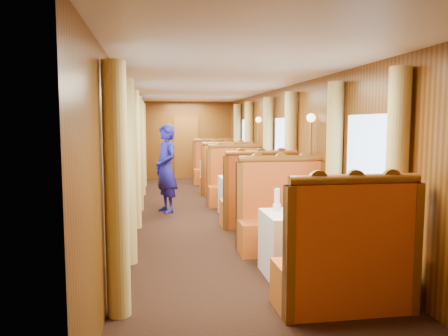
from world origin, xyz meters
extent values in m
cube|color=brown|center=(0.00, 5.97, 1.00)|extent=(0.80, 0.04, 2.00)
cube|color=white|center=(0.75, -3.50, 0.38)|extent=(1.05, 0.72, 0.75)
cube|color=#A52C12|center=(0.75, -4.45, 0.23)|extent=(1.30, 0.55, 0.45)
cube|color=#A52C12|center=(0.75, -4.67, 0.85)|extent=(1.30, 0.12, 0.80)
cylinder|color=brown|center=(0.75, -4.67, 1.29)|extent=(1.23, 0.10, 0.10)
cube|color=#A52C12|center=(0.75, -2.55, 0.23)|extent=(1.30, 0.55, 0.45)
cube|color=#A52C12|center=(0.75, -2.33, 0.85)|extent=(1.30, 0.12, 0.80)
cylinder|color=brown|center=(0.75, -2.33, 1.29)|extent=(1.23, 0.10, 0.10)
cube|color=white|center=(0.75, 0.00, 0.38)|extent=(1.05, 0.72, 0.75)
cube|color=#A52C12|center=(0.75, -0.95, 0.23)|extent=(1.30, 0.55, 0.45)
cube|color=#A52C12|center=(0.75, -1.17, 0.85)|extent=(1.30, 0.12, 0.80)
cylinder|color=brown|center=(0.75, -1.17, 1.29)|extent=(1.23, 0.10, 0.10)
cube|color=#A52C12|center=(0.75, 0.95, 0.23)|extent=(1.30, 0.55, 0.45)
cube|color=#A52C12|center=(0.75, 1.17, 0.85)|extent=(1.30, 0.12, 0.80)
cylinder|color=brown|center=(0.75, 1.17, 1.29)|extent=(1.23, 0.10, 0.10)
cube|color=white|center=(0.75, 3.50, 0.38)|extent=(1.05, 0.72, 0.75)
cube|color=#A52C12|center=(0.75, 2.55, 0.23)|extent=(1.30, 0.55, 0.45)
cube|color=#A52C12|center=(0.75, 2.33, 0.85)|extent=(1.30, 0.12, 0.80)
cylinder|color=brown|center=(0.75, 2.33, 1.29)|extent=(1.23, 0.10, 0.10)
cube|color=#A52C12|center=(0.75, 4.45, 0.23)|extent=(1.30, 0.55, 0.45)
cube|color=#A52C12|center=(0.75, 4.67, 0.85)|extent=(1.30, 0.12, 0.80)
cylinder|color=brown|center=(0.75, 4.67, 1.29)|extent=(1.23, 0.10, 0.10)
cube|color=silver|center=(0.68, -3.53, 0.76)|extent=(0.35, 0.28, 0.01)
cylinder|color=white|center=(1.05, -3.64, 0.76)|extent=(0.20, 0.20, 0.01)
cylinder|color=white|center=(0.39, -3.35, 0.79)|extent=(0.08, 0.08, 0.08)
cylinder|color=white|center=(0.39, -3.35, 0.92)|extent=(0.05, 0.05, 0.18)
cylinder|color=white|center=(0.42, -3.31, 0.79)|extent=(0.08, 0.08, 0.08)
cylinder|color=white|center=(0.42, -3.31, 0.92)|extent=(0.05, 0.05, 0.18)
cylinder|color=silver|center=(0.76, -0.03, 0.82)|extent=(0.06, 0.06, 0.14)
cylinder|color=silver|center=(0.79, 3.49, 0.82)|extent=(0.06, 0.06, 0.14)
cylinder|color=tan|center=(-1.38, -4.28, 1.18)|extent=(0.22, 0.22, 2.35)
cylinder|color=tan|center=(-1.38, -2.72, 1.18)|extent=(0.22, 0.22, 2.35)
cylinder|color=tan|center=(1.38, -4.28, 1.18)|extent=(0.22, 0.22, 2.35)
cylinder|color=tan|center=(1.38, -2.72, 1.18)|extent=(0.22, 0.22, 2.35)
cylinder|color=tan|center=(-1.38, -0.78, 1.18)|extent=(0.22, 0.22, 2.35)
cylinder|color=tan|center=(-1.38, 0.78, 1.18)|extent=(0.22, 0.22, 2.35)
cylinder|color=tan|center=(1.38, -0.78, 1.18)|extent=(0.22, 0.22, 2.35)
cylinder|color=tan|center=(1.38, 0.78, 1.18)|extent=(0.22, 0.22, 2.35)
cylinder|color=tan|center=(-1.38, 2.72, 1.18)|extent=(0.22, 0.22, 2.35)
cylinder|color=tan|center=(-1.38, 4.28, 1.18)|extent=(0.22, 0.22, 2.35)
cylinder|color=tan|center=(1.38, 2.72, 1.18)|extent=(0.22, 0.22, 2.35)
cylinder|color=tan|center=(1.38, 4.28, 1.18)|extent=(0.22, 0.22, 2.35)
cylinder|color=#BF8C3F|center=(-1.40, -1.75, 0.93)|extent=(0.04, 0.04, 1.85)
sphere|color=#FFD18C|center=(-1.40, -1.75, 1.88)|extent=(0.14, 0.14, 0.14)
cylinder|color=#BF8C3F|center=(1.40, -1.75, 0.93)|extent=(0.04, 0.04, 1.85)
sphere|color=#FFD18C|center=(1.40, -1.75, 1.88)|extent=(0.14, 0.14, 0.14)
cylinder|color=#BF8C3F|center=(-1.40, 1.75, 0.93)|extent=(0.04, 0.04, 1.85)
sphere|color=#FFD18C|center=(-1.40, 1.75, 1.88)|extent=(0.14, 0.14, 0.14)
cylinder|color=#BF8C3F|center=(1.40, 1.75, 0.93)|extent=(0.04, 0.04, 1.85)
sphere|color=#FFD18C|center=(1.40, 1.75, 1.88)|extent=(0.14, 0.14, 0.14)
imported|color=navy|center=(-0.81, 0.50, 0.89)|extent=(0.65, 0.76, 1.77)
cube|color=beige|center=(0.75, 0.78, 0.75)|extent=(0.40, 0.24, 0.55)
sphere|color=tan|center=(0.75, 0.78, 1.11)|extent=(0.20, 0.20, 0.20)
cube|color=beige|center=(0.75, 0.61, 0.52)|extent=(0.36, 0.30, 0.14)
camera|label=1|loc=(-1.03, -8.32, 1.79)|focal=35.00mm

